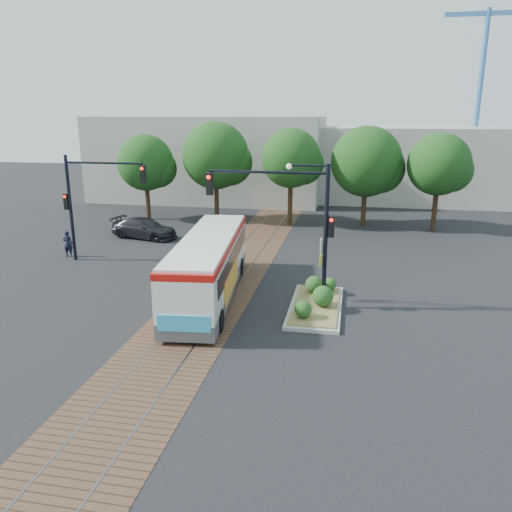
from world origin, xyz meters
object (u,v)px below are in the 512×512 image
object	(u,v)px
officer	(68,244)
traffic_island	(317,301)
city_bus	(209,263)
parked_car	(144,228)
signal_pole_main	(297,213)
signal_pole_left	(88,194)

from	to	relation	value
officer	traffic_island	bearing A→B (deg)	151.95
city_bus	parked_car	bearing A→B (deg)	120.30
signal_pole_main	traffic_island	bearing A→B (deg)	-5.36
city_bus	parked_car	size ratio (longest dim) A/B	2.32
city_bus	signal_pole_left	world-z (taller)	signal_pole_left
traffic_island	officer	xyz separation A→B (m)	(-15.08, 5.47, 0.45)
traffic_island	parked_car	world-z (taller)	parked_car
parked_car	signal_pole_left	bearing A→B (deg)	-173.83
officer	parked_car	size ratio (longest dim) A/B	0.33
signal_pole_left	parked_car	xyz separation A→B (m)	(0.64, 5.86, -3.19)
signal_pole_left	officer	distance (m)	3.67
parked_car	officer	bearing A→B (deg)	166.79
city_bus	traffic_island	xyz separation A→B (m)	(4.96, -0.53, -1.25)
city_bus	traffic_island	distance (m)	5.15
traffic_island	parked_car	distance (m)	16.54
city_bus	signal_pole_main	distance (m)	4.78
traffic_island	officer	distance (m)	16.05
traffic_island	parked_car	xyz separation A→B (m)	(-12.55, 10.76, 0.35)
traffic_island	signal_pole_main	distance (m)	3.95
city_bus	officer	size ratio (longest dim) A/B	6.94
traffic_island	signal_pole_left	xyz separation A→B (m)	(-13.19, 4.89, 3.54)
officer	parked_car	distance (m)	5.86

